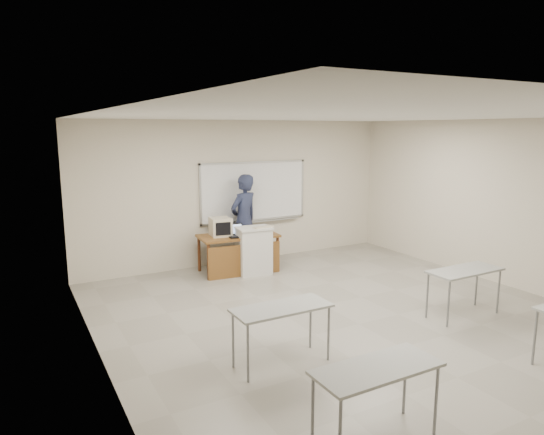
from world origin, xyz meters
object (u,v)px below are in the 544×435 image
whiteboard (254,192)px  mouse (252,235)px  keyboard (263,227)px  crt_monitor (221,227)px  instructor_desk (241,245)px  podium (254,250)px  laptop (236,234)px  presenter (244,220)px

whiteboard → mouse: bearing=-119.9°
mouse → keyboard: keyboard is taller
crt_monitor → instructor_desk: bearing=-24.8°
podium → laptop: (-0.30, 0.17, 0.34)m
crt_monitor → mouse: bearing=-21.6°
instructor_desk → keyboard: 0.60m
whiteboard → crt_monitor: (-1.03, -0.57, -0.55)m
podium → laptop: size_ratio=2.86×
mouse → keyboard: size_ratio=0.25×
instructor_desk → podium: (0.20, -0.18, -0.09)m
podium → keyboard: size_ratio=2.23×
podium → presenter: (0.11, 0.68, 0.48)m
crt_monitor → mouse: crt_monitor is taller
keyboard → presenter: size_ratio=0.22×
podium → crt_monitor: (-0.53, 0.40, 0.46)m
whiteboard → laptop: whiteboard is taller
mouse → instructor_desk: bearing=177.5°
mouse → keyboard: 0.32m
instructor_desk → keyboard: (0.35, -0.30, 0.39)m
whiteboard → crt_monitor: 1.30m
laptop → keyboard: 0.55m
keyboard → whiteboard: bearing=65.9°
whiteboard → keyboard: 1.26m
whiteboard → laptop: 1.31m
keyboard → mouse: bearing=118.6°
crt_monitor → presenter: 0.70m
whiteboard → instructor_desk: (-0.70, -0.78, -0.92)m
mouse → crt_monitor: bearing=171.7°
whiteboard → laptop: bearing=-135.3°
mouse → presenter: size_ratio=0.06×
laptop → presenter: size_ratio=0.17×
crt_monitor → mouse: 0.63m
podium → crt_monitor: size_ratio=2.13×
laptop → presenter: presenter is taller
podium → presenter: presenter is taller
podium → keyboard: (0.15, -0.12, 0.48)m
presenter → laptop: bearing=29.4°
whiteboard → presenter: bearing=-143.3°
laptop → podium: bearing=-23.6°
crt_monitor → keyboard: 0.85m
whiteboard → podium: size_ratio=2.65×
laptop → presenter: 0.67m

